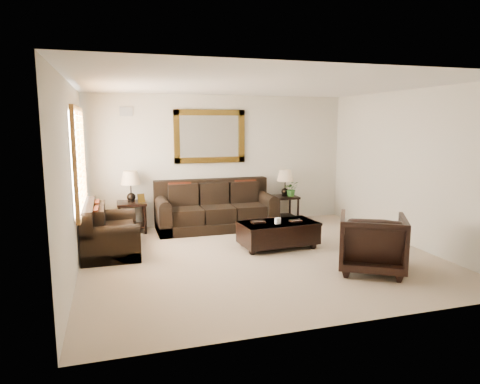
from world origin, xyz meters
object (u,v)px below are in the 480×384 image
object	(u,v)px
sofa	(215,211)
end_table_right	(285,188)
coffee_table	(278,232)
loveseat	(107,234)
end_table_left	(131,192)
armchair	(372,240)

from	to	relation	value
sofa	end_table_right	bearing A→B (deg)	6.11
sofa	coffee_table	xyz separation A→B (m)	(0.71, -1.66, -0.07)
loveseat	coffee_table	size ratio (longest dim) A/B	1.09
sofa	end_table_left	distance (m)	1.71
loveseat	end_table_right	bearing A→B (deg)	-71.04
coffee_table	armchair	bearing A→B (deg)	-64.71
end_table_right	armchair	size ratio (longest dim) A/B	1.22
sofa	armchair	size ratio (longest dim) A/B	2.57
armchair	loveseat	bearing A→B (deg)	1.71
end_table_right	loveseat	bearing A→B (deg)	-161.04
end_table_left	coffee_table	size ratio (longest dim) A/B	0.89
end_table_right	coffee_table	size ratio (longest dim) A/B	0.82
loveseat	armchair	distance (m)	4.21
coffee_table	end_table_left	bearing A→B (deg)	138.01
end_table_left	armchair	world-z (taller)	end_table_left
sofa	end_table_right	size ratio (longest dim) A/B	2.11
end_table_right	armchair	bearing A→B (deg)	-90.62
end_table_left	end_table_right	size ratio (longest dim) A/B	1.07
end_table_left	coffee_table	distance (m)	3.01
coffee_table	armchair	distance (m)	1.73
end_table_left	loveseat	bearing A→B (deg)	-110.24
end_table_right	coffee_table	xyz separation A→B (m)	(-0.89, -1.83, -0.46)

